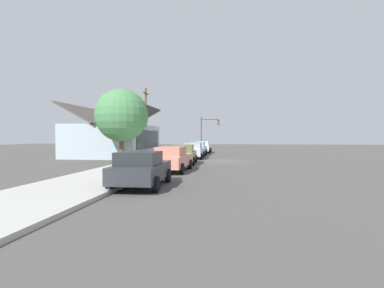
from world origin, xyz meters
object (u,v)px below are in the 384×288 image
at_px(car_ivory, 203,147).
at_px(car_skyblue, 198,148).
at_px(car_silver, 193,151).
at_px(car_coral, 172,159).
at_px(car_charcoal, 141,169).
at_px(utility_pole_wooden, 146,121).
at_px(traffic_light_main, 208,128).
at_px(car_olive, 183,154).
at_px(fire_hydrant_red, 140,166).
at_px(shade_tree, 122,115).

bearing_deg(car_ivory, car_skyblue, 178.93).
relative_size(car_silver, car_skyblue, 0.97).
relative_size(car_coral, car_silver, 1.06).
height_order(car_charcoal, utility_pole_wooden, utility_pole_wooden).
height_order(traffic_light_main, utility_pole_wooden, utility_pole_wooden).
relative_size(car_silver, traffic_light_main, 0.89).
bearing_deg(car_olive, car_skyblue, -2.51).
relative_size(car_olive, car_ivory, 0.94).
bearing_deg(car_skyblue, car_charcoal, 178.69).
height_order(car_olive, car_ivory, same).
xyz_separation_m(car_coral, utility_pole_wooden, (13.10, 5.54, 3.11)).
bearing_deg(car_ivory, traffic_light_main, -3.67).
distance_m(car_skyblue, fire_hydrant_red, 18.87).
bearing_deg(traffic_light_main, car_ivory, 176.71).
xyz_separation_m(car_olive, car_silver, (6.09, -0.03, 0.00)).
bearing_deg(car_charcoal, car_silver, -1.97).
height_order(car_olive, fire_hydrant_red, car_olive).
bearing_deg(shade_tree, traffic_light_main, -16.69).
height_order(car_charcoal, car_coral, same).
bearing_deg(fire_hydrant_red, car_coral, -36.93).
xyz_separation_m(car_coral, traffic_light_main, (27.24, -0.12, 2.67)).
xyz_separation_m(car_coral, shade_tree, (6.94, 5.97, 3.29)).
height_order(car_silver, fire_hydrant_red, car_silver).
bearing_deg(car_skyblue, car_olive, 178.99).
height_order(car_charcoal, car_silver, same).
xyz_separation_m(car_charcoal, car_silver, (17.58, -0.06, -0.00)).
height_order(car_olive, car_silver, same).
bearing_deg(car_olive, car_charcoal, 176.90).
relative_size(car_olive, utility_pole_wooden, 0.59).
bearing_deg(car_skyblue, car_ivory, -2.16).
relative_size(traffic_light_main, fire_hydrant_red, 7.32).
distance_m(car_ivory, utility_pole_wooden, 11.10).
bearing_deg(utility_pole_wooden, car_silver, -107.76).
distance_m(shade_tree, traffic_light_main, 21.20).
xyz_separation_m(shade_tree, fire_hydrant_red, (-8.99, -4.43, -3.61)).
distance_m(car_silver, fire_hydrant_red, 13.49).
xyz_separation_m(car_charcoal, utility_pole_wooden, (19.31, 5.37, 3.11)).
relative_size(car_coral, car_ivory, 1.05).
bearing_deg(car_skyblue, shade_tree, 148.26).
relative_size(car_ivory, shade_tree, 0.72).
bearing_deg(traffic_light_main, fire_hydrant_red, 176.76).
bearing_deg(car_silver, fire_hydrant_red, 172.55).
bearing_deg(fire_hydrant_red, car_ivory, -3.23).
relative_size(car_silver, fire_hydrant_red, 6.51).
relative_size(car_skyblue, utility_pole_wooden, 0.63).
relative_size(car_olive, fire_hydrant_red, 6.19).
distance_m(car_coral, utility_pole_wooden, 14.56).
bearing_deg(car_ivory, utility_pole_wooden, 149.33).
distance_m(car_skyblue, utility_pole_wooden, 7.16).
bearing_deg(shade_tree, car_skyblue, -30.27).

